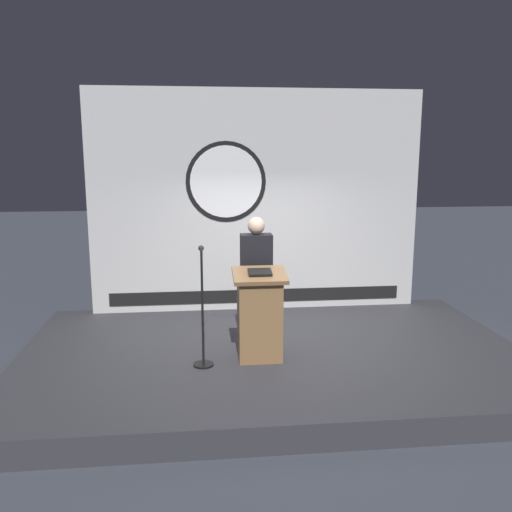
% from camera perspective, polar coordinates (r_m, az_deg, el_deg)
% --- Properties ---
extents(ground_plane, '(40.00, 40.00, 0.00)m').
position_cam_1_polar(ground_plane, '(7.15, 1.73, -12.02)').
color(ground_plane, '#383D47').
extents(stage_platform, '(6.40, 4.00, 0.30)m').
position_cam_1_polar(stage_platform, '(7.09, 1.74, -10.90)').
color(stage_platform, '#333338').
rests_on(stage_platform, ground).
extents(banner_display, '(5.18, 0.12, 3.45)m').
position_cam_1_polar(banner_display, '(8.45, -0.01, 5.72)').
color(banner_display, silver).
rests_on(banner_display, stage_platform).
extents(podium, '(0.64, 0.50, 1.12)m').
position_cam_1_polar(podium, '(6.52, 0.38, -6.33)').
color(podium, olive).
rests_on(podium, stage_platform).
extents(speaker_person, '(0.40, 0.26, 1.69)m').
position_cam_1_polar(speaker_person, '(6.90, 0.03, -2.66)').
color(speaker_person, black).
rests_on(speaker_person, stage_platform).
extents(microphone_stand, '(0.24, 0.57, 1.39)m').
position_cam_1_polar(microphone_stand, '(6.42, -5.69, -7.25)').
color(microphone_stand, black).
rests_on(microphone_stand, stage_platform).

